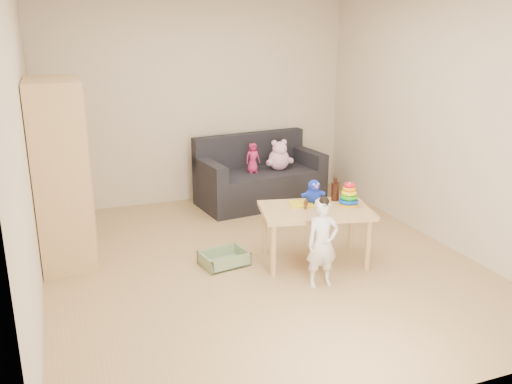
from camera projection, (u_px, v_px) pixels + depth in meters
name	position (u px, v px, depth m)	size (l,w,h in m)	color
room	(260.00, 132.00, 4.94)	(4.50, 4.50, 4.50)	tan
wardrobe	(61.00, 172.00, 5.19)	(0.49, 0.98, 1.77)	#D8C176
sofa	(260.00, 187.00, 7.05)	(1.58, 0.79, 0.44)	black
play_table	(315.00, 235.00, 5.28)	(1.04, 0.66, 0.55)	tan
storage_bin	(224.00, 258.00, 5.26)	(0.43, 0.33, 0.13)	gray
toddler	(322.00, 244.00, 4.74)	(0.29, 0.19, 0.79)	white
pink_bear	(279.00, 157.00, 6.98)	(0.29, 0.25, 0.33)	#FFBBE6
doll	(253.00, 158.00, 6.84)	(0.19, 0.13, 0.37)	#C6255F
ring_stacker	(349.00, 196.00, 5.27)	(0.20, 0.20, 0.23)	#FFAF0D
brown_bottle	(335.00, 191.00, 5.41)	(0.08, 0.08, 0.24)	black
blue_plush	(313.00, 191.00, 5.33)	(0.20, 0.16, 0.24)	#1731D6
wooden_figure	(306.00, 204.00, 5.16)	(0.04, 0.03, 0.10)	brown
yellow_book	(301.00, 204.00, 5.30)	(0.22, 0.22, 0.02)	yellow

